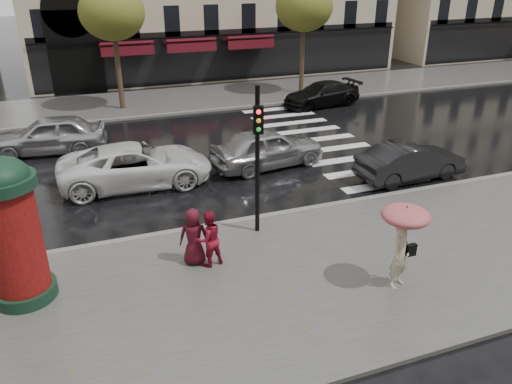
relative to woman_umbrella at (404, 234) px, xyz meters
name	(u,v)px	position (x,y,z in m)	size (l,w,h in m)	color
ground	(279,272)	(-2.49, 1.70, -1.60)	(160.00, 160.00, 0.00)	black
near_sidewalk	(287,281)	(-2.49, 1.20, -1.54)	(90.00, 7.00, 0.12)	#474744
far_sidewalk	(155,102)	(-2.49, 20.70, -1.54)	(90.00, 6.00, 0.12)	#474744
near_kerb	(243,221)	(-2.49, 4.70, -1.53)	(90.00, 0.25, 0.14)	slate
far_kerb	(165,115)	(-2.49, 17.70, -1.53)	(90.00, 0.25, 0.14)	slate
zebra_crossing	(318,139)	(3.51, 11.30, -1.60)	(3.60, 11.75, 0.01)	silver
tree_far_left	(112,13)	(-4.49, 19.70, 3.57)	(3.40, 3.40, 6.64)	#38281C
tree_far_right	(304,7)	(6.51, 19.70, 3.57)	(3.40, 3.40, 6.64)	#38281C
woman_umbrella	(404,234)	(0.00, 0.00, 0.00)	(1.17, 1.17, 2.25)	beige
woman_red	(209,239)	(-4.17, 2.56, -0.70)	(0.76, 0.59, 1.57)	maroon
man_burgundy	(194,237)	(-4.52, 2.78, -0.69)	(0.78, 0.51, 1.59)	#4B0F1B
morris_column	(11,226)	(-8.74, 2.72, 0.46)	(1.51, 1.51, 4.06)	#123020
traffic_light	(258,148)	(-2.33, 3.79, 1.20)	(0.32, 0.43, 4.43)	black
car_silver	(267,148)	(0.00, 8.96, -0.81)	(1.87, 4.64, 1.58)	#AAAAAF
car_darkgrey	(410,161)	(4.62, 5.90, -0.91)	(1.48, 4.23, 1.39)	black
car_white	(136,165)	(-5.18, 8.93, -0.83)	(2.55, 5.53, 1.54)	white
car_black	(322,94)	(6.40, 16.69, -0.93)	(1.88, 4.63, 1.34)	black
car_far_silver	(49,135)	(-8.20, 13.72, -0.80)	(1.91, 4.74, 1.61)	#AEAEB3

